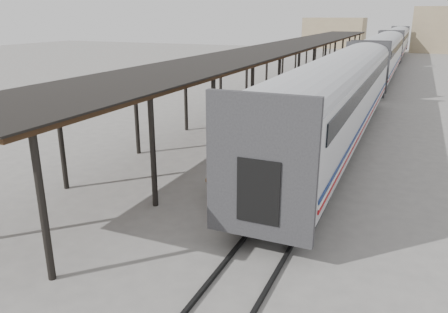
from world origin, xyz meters
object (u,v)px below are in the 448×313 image
pedestrian (277,92)px  porter (234,156)px  baggage_cart (235,176)px  luggage_tug (280,92)px

pedestrian → porter: bearing=94.8°
baggage_cart → luggage_tug: luggage_tug is taller
porter → pedestrian: (-3.90, 18.16, -0.75)m
luggage_tug → baggage_cart: bearing=-62.6°
baggage_cart → luggage_tug: bearing=103.7°
luggage_tug → porter: bearing=-62.3°
porter → pedestrian: 18.59m
porter → pedestrian: size_ratio=0.88×
baggage_cart → porter: 1.26m
baggage_cart → porter: bearing=-66.8°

